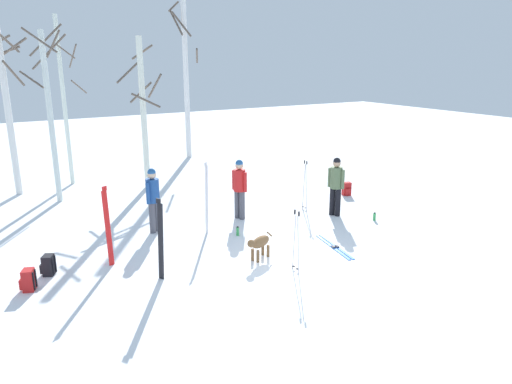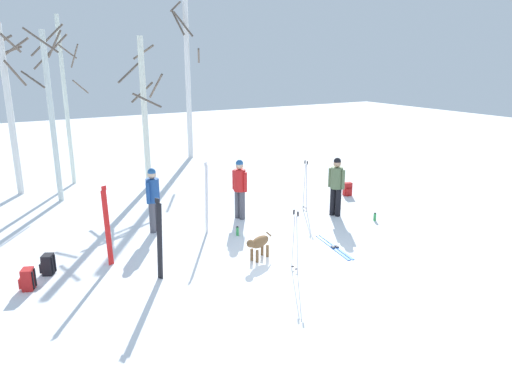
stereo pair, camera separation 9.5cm
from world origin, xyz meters
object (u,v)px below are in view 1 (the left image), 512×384
ski_poles_1 (296,239)px  ski_pair_planted_2 (108,227)px  ski_pair_lying_0 (334,247)px  birch_tree_4 (186,68)px  person_1 (239,185)px  birch_tree_2 (65,100)px  birch_tree_3 (143,111)px  backpack_0 (347,189)px  person_2 (336,183)px  birch_tree_0 (8,106)px  person_0 (153,196)px  ski_pair_planted_1 (161,240)px  water_bottle_0 (374,217)px  ski_poles_0 (305,184)px  backpack_1 (28,280)px  birch_tree_1 (50,111)px  ski_pair_planted_0 (207,198)px  water_bottle_1 (238,231)px  backpack_2 (48,265)px  dog (259,243)px

ski_poles_1 → ski_pair_planted_2: bearing=145.4°
ski_pair_lying_0 → birch_tree_4: (1.22, 11.86, 3.96)m
person_1 → birch_tree_2: (-3.34, 6.54, 2.02)m
ski_pair_lying_0 → birch_tree_3: birch_tree_3 is taller
backpack_0 → person_2: bearing=-140.0°
birch_tree_3 → birch_tree_4: birch_tree_4 is taller
birch_tree_0 → birch_tree_2: size_ratio=0.94×
person_0 → ski_pair_planted_1: 2.91m
water_bottle_0 → birch_tree_3: birch_tree_3 is taller
ski_poles_0 → backpack_0: bearing=14.5°
person_1 → backpack_1: person_1 is taller
birch_tree_1 → person_0: bearing=-68.4°
ski_poles_1 → ski_pair_lying_0: bearing=21.0°
ski_pair_planted_0 → birch_tree_2: bearing=106.4°
ski_pair_planted_0 → backpack_1: ski_pair_planted_0 is taller
birch_tree_2 → person_2: bearing=-52.7°
water_bottle_1 → backpack_2: bearing=179.7°
person_0 → person_2: size_ratio=1.00×
ski_pair_lying_0 → backpack_0: (3.28, 3.32, 0.20)m
birch_tree_2 → ski_pair_planted_0: bearing=-73.6°
person_0 → person_1: same height
ski_poles_1 → person_1: bearing=80.1°
person_0 → ski_pair_planted_2: (-1.55, -1.55, -0.08)m
dog → water_bottle_1: dog is taller
ski_poles_0 → person_0: bearing=173.8°
birch_tree_1 → birch_tree_3: birch_tree_1 is taller
birch_tree_1 → birch_tree_3: (3.00, 0.26, -0.18)m
ski_pair_lying_0 → birch_tree_2: bearing=114.1°
dog → person_1: bearing=70.0°
ski_pair_lying_0 → birch_tree_3: (-2.08, 7.77, 2.68)m
person_2 → backpack_0: size_ratio=3.90×
ski_poles_0 → birch_tree_2: bearing=128.5°
ski_poles_1 → ski_pair_planted_0: bearing=101.4°
ski_pair_planted_0 → ski_pair_lying_0: (2.21, -2.51, -0.93)m
dog → ski_poles_1: ski_poles_1 is taller
backpack_0 → ski_pair_planted_2: bearing=-168.9°
person_1 → ski_pair_planted_1: size_ratio=0.98×
person_0 → person_1: 2.45m
ski_pair_planted_2 → person_1: bearing=18.5°
ski_pair_planted_0 → birch_tree_4: size_ratio=0.25×
birch_tree_0 → ski_poles_0: bearing=-41.1°
backpack_1 → ski_pair_planted_1: bearing=-20.0°
ski_pair_lying_0 → birch_tree_0: (-6.11, 9.08, 2.94)m
birch_tree_2 → birch_tree_4: size_ratio=0.76×
person_1 → backpack_0: (4.23, 0.27, -0.77)m
ski_pair_lying_0 → ski_poles_0: size_ratio=1.10×
backpack_2 → ski_poles_1: bearing=-28.6°
birch_tree_3 → birch_tree_4: bearing=51.1°
ski_pair_planted_2 → person_2: bearing=1.6°
water_bottle_0 → birch_tree_2: size_ratio=0.04×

